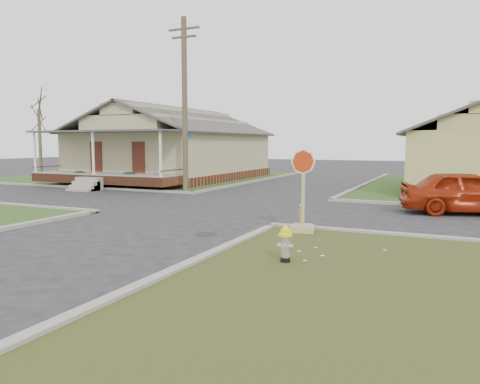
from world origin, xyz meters
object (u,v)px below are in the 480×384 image
at_px(utility_pole, 185,103).
at_px(red_sedan, 468,192).
at_px(stop_sign, 303,214).
at_px(fire_hydrant, 286,242).

height_order(utility_pole, red_sedan, utility_pole).
bearing_deg(red_sedan, utility_pole, 67.69).
relative_size(stop_sign, red_sedan, 0.51).
distance_m(fire_hydrant, red_sedan, 10.41).
distance_m(utility_pole, fire_hydrant, 15.62).
bearing_deg(fire_hydrant, red_sedan, 62.55).
bearing_deg(utility_pole, stop_sign, -42.31).
height_order(stop_sign, red_sedan, stop_sign).
relative_size(utility_pole, fire_hydrant, 11.27).
bearing_deg(stop_sign, fire_hydrant, -92.32).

